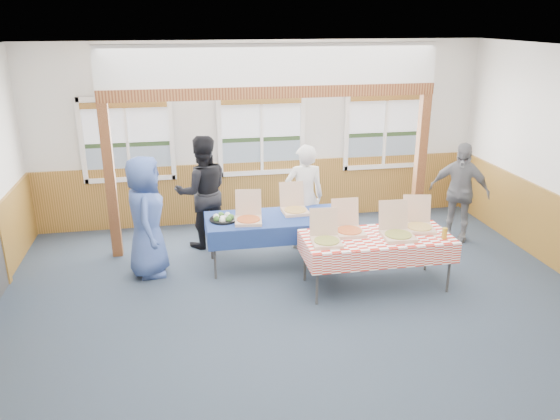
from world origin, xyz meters
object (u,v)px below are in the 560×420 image
(table_left, at_px, (274,220))
(table_right, at_px, (377,240))
(woman_white, at_px, (304,197))
(man_blue, at_px, (146,217))
(person_grey, at_px, (459,192))
(woman_black, at_px, (203,192))

(table_left, distance_m, table_right, 1.60)
(table_right, distance_m, woman_white, 1.69)
(table_right, xyz_separation_m, man_blue, (-3.10, 1.00, 0.18))
(table_right, xyz_separation_m, person_grey, (1.94, 1.42, 0.12))
(person_grey, bearing_deg, table_left, -135.00)
(table_right, relative_size, woman_black, 1.12)
(woman_white, relative_size, person_grey, 1.03)
(woman_white, distance_m, person_grey, 2.61)
(table_right, xyz_separation_m, woman_black, (-2.25, 1.91, 0.21))
(woman_black, height_order, man_blue, woman_black)
(woman_white, bearing_deg, person_grey, 179.18)
(woman_white, relative_size, man_blue, 0.97)
(table_left, distance_m, man_blue, 1.85)
(person_grey, bearing_deg, woman_black, -149.37)
(man_blue, bearing_deg, table_left, -90.67)
(table_left, relative_size, table_right, 1.03)
(table_left, height_order, man_blue, man_blue)
(table_left, xyz_separation_m, woman_white, (0.59, 0.56, 0.15))
(woman_black, xyz_separation_m, man_blue, (-0.85, -0.91, -0.03))
(woman_white, height_order, person_grey, woman_white)
(man_blue, height_order, person_grey, man_blue)
(woman_white, bearing_deg, woman_black, -11.06)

